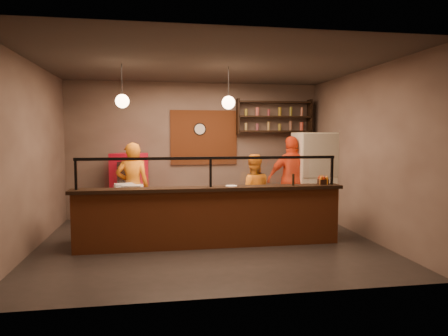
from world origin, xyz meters
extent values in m
plane|color=black|center=(0.00, 0.00, 0.00)|extent=(6.00, 6.00, 0.00)
plane|color=#37302A|center=(0.00, 0.00, 3.20)|extent=(6.00, 6.00, 0.00)
plane|color=#6F5D51|center=(0.00, 2.50, 1.60)|extent=(6.00, 0.00, 6.00)
plane|color=#6F5D51|center=(-3.00, 0.00, 1.60)|extent=(0.00, 5.00, 5.00)
plane|color=#6F5D51|center=(3.00, 0.00, 1.60)|extent=(0.00, 5.00, 5.00)
plane|color=#6F5D51|center=(0.00, -2.50, 1.60)|extent=(6.00, 0.00, 6.00)
cube|color=brown|center=(0.20, 2.47, 1.90)|extent=(1.60, 0.04, 1.30)
cube|color=brown|center=(0.00, -0.30, 0.50)|extent=(4.60, 0.25, 1.00)
cube|color=black|center=(0.00, -0.30, 1.03)|extent=(4.70, 0.37, 0.06)
cube|color=gray|center=(0.00, 0.20, 0.42)|extent=(4.60, 0.75, 0.85)
cube|color=silver|center=(0.00, 0.20, 0.88)|extent=(4.60, 0.75, 0.05)
cube|color=white|center=(0.00, -0.30, 1.31)|extent=(4.40, 0.02, 0.50)
cube|color=black|center=(0.00, -0.30, 1.56)|extent=(4.50, 0.05, 0.05)
cube|color=black|center=(-2.22, -0.30, 1.31)|extent=(0.04, 0.04, 0.50)
cube|color=black|center=(0.00, -0.30, 1.31)|extent=(0.04, 0.04, 0.50)
cube|color=black|center=(2.22, -0.30, 1.31)|extent=(0.04, 0.04, 0.50)
cube|color=black|center=(1.90, 2.32, 2.05)|extent=(1.80, 0.28, 0.04)
cube|color=black|center=(1.90, 2.32, 2.40)|extent=(1.80, 0.28, 0.04)
cube|color=black|center=(1.90, 2.32, 2.75)|extent=(1.80, 0.28, 0.04)
cube|color=black|center=(1.00, 2.32, 2.40)|extent=(0.04, 0.28, 0.85)
cube|color=black|center=(2.80, 2.32, 2.40)|extent=(0.04, 0.28, 0.85)
cylinder|color=black|center=(0.10, 2.46, 2.10)|extent=(0.30, 0.04, 0.30)
cylinder|color=black|center=(-1.50, 0.20, 2.90)|extent=(0.01, 0.01, 0.60)
sphere|color=#FBC28A|center=(-1.50, 0.20, 2.55)|extent=(0.24, 0.24, 0.24)
cylinder|color=black|center=(0.40, 0.20, 2.90)|extent=(0.01, 0.01, 0.60)
sphere|color=#FBC28A|center=(0.40, 0.20, 2.55)|extent=(0.24, 0.24, 0.24)
imported|color=orange|center=(-1.41, 1.18, 0.90)|extent=(0.67, 0.45, 1.81)
imported|color=#C86D12|center=(1.03, 0.84, 0.78)|extent=(0.82, 0.68, 1.57)
imported|color=red|center=(2.05, 1.37, 0.97)|extent=(1.14, 0.50, 1.93)
cube|color=beige|center=(2.60, 1.49, 1.01)|extent=(0.85, 0.79, 2.01)
cube|color=red|center=(-1.55, 2.15, 0.77)|extent=(0.85, 0.82, 1.55)
cylinder|color=beige|center=(-0.21, 0.25, 0.91)|extent=(0.55, 0.55, 0.01)
cube|color=silver|center=(-1.38, 0.28, 0.97)|extent=(0.34, 0.30, 0.14)
cube|color=silver|center=(-1.50, 0.36, 0.98)|extent=(0.39, 0.35, 0.17)
cube|color=silver|center=(-1.35, 0.10, 0.99)|extent=(0.37, 0.31, 0.17)
cylinder|color=yellow|center=(-1.19, 0.23, 0.93)|extent=(0.40, 0.14, 0.07)
cube|color=black|center=(2.08, -0.25, 1.11)|extent=(0.18, 0.14, 0.09)
cylinder|color=black|center=(1.47, -0.34, 1.16)|extent=(0.05, 0.05, 0.21)
cylinder|color=white|center=(0.37, -0.27, 1.07)|extent=(0.26, 0.26, 0.01)
camera|label=1|loc=(-0.88, -7.09, 1.94)|focal=32.00mm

